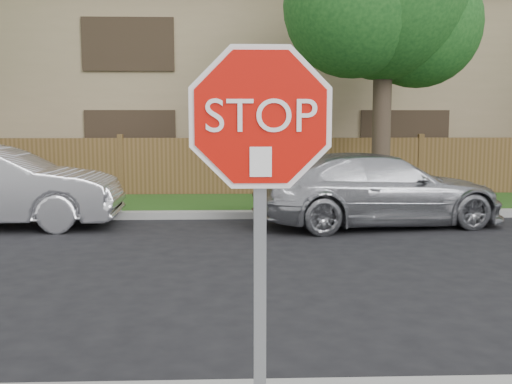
{
  "coord_description": "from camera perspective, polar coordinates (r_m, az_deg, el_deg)",
  "views": [
    {
      "loc": [
        -1.02,
        -4.49,
        2.15
      ],
      "look_at": [
        -0.89,
        -0.9,
        1.7
      ],
      "focal_mm": 42.0,
      "sensor_mm": 36.0,
      "label": 1
    }
  ],
  "objects": [
    {
      "name": "far_curb",
      "position": [
        12.85,
        2.45,
        -2.14
      ],
      "size": [
        70.0,
        0.3,
        0.15
      ],
      "primitive_type": "cube",
      "color": "gray",
      "rests_on": "ground"
    },
    {
      "name": "grass_strip",
      "position": [
        14.48,
        1.92,
        -1.14
      ],
      "size": [
        70.0,
        3.0,
        0.12
      ],
      "primitive_type": "cube",
      "color": "#1E4714",
      "rests_on": "ground"
    },
    {
      "name": "sedan_right",
      "position": [
        12.14,
        11.54,
        0.25
      ],
      "size": [
        5.23,
        2.78,
        1.44
      ],
      "primitive_type": "imported",
      "rotation": [
        0.0,
        0.0,
        1.73
      ],
      "color": "#A4A6AB",
      "rests_on": "ground"
    },
    {
      "name": "stop_sign",
      "position": [
        3.03,
        0.41,
        1.06
      ],
      "size": [
        1.01,
        0.13,
        2.55
      ],
      "color": "gray",
      "rests_on": "sidewalk_near"
    },
    {
      "name": "fence",
      "position": [
        15.98,
        1.53,
        2.31
      ],
      "size": [
        70.0,
        0.12,
        1.6
      ],
      "primitive_type": "cube",
      "color": "brown",
      "rests_on": "ground"
    },
    {
      "name": "apartment_building",
      "position": [
        21.56,
        0.58,
        10.83
      ],
      "size": [
        35.2,
        9.2,
        7.2
      ],
      "color": "#9D8861",
      "rests_on": "ground"
    }
  ]
}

